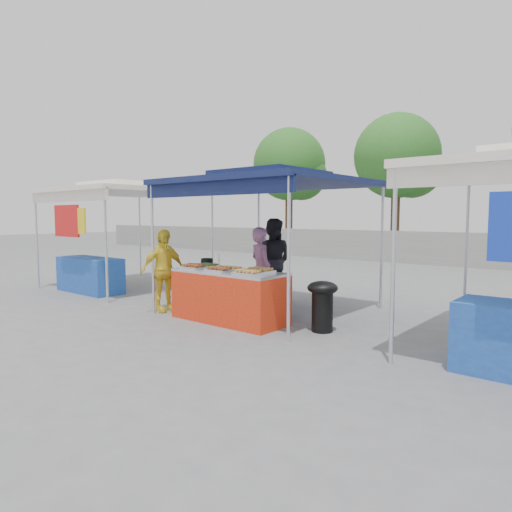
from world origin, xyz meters
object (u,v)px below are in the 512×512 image
Objects in this scene: wok_burner at (322,301)px; vendor_table at (229,296)px; cooking_pot at (207,262)px; vendor_woman at (261,270)px; customer_person at (163,270)px; helper_man at (272,260)px.

vendor_table is at bearing -174.47° from wok_burner.
vendor_woman reaches higher than cooking_pot.
cooking_pot is 2.48m from wok_burner.
wok_burner is 3.12m from customer_person.
vendor_woman is at bearing -46.92° from customer_person.
customer_person is at bearing 59.58° from vendor_woman.
customer_person is (-0.61, -0.52, -0.15)m from cooking_pot.
vendor_table is at bearing -21.33° from cooking_pot.
wok_burner is 2.52m from helper_man.
cooking_pot is at bearing 55.82° from vendor_woman.
cooking_pot is at bearing 158.67° from vendor_table.
vendor_table reaches higher than wok_burner.
helper_man is at bearing 75.14° from cooking_pot.
customer_person is (-1.46, -1.05, -0.02)m from vendor_woman.
helper_man is (-0.46, 0.94, 0.08)m from vendor_woman.
helper_man is at bearing -39.96° from vendor_woman.
helper_man reaches higher than wok_burner.
customer_person reaches higher than vendor_table.
wok_burner is 0.46× the size of helper_man.
wok_burner is 0.50× the size of vendor_woman.
wok_burner is at bearing -172.68° from vendor_woman.
cooking_pot is 1.01m from vendor_woman.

